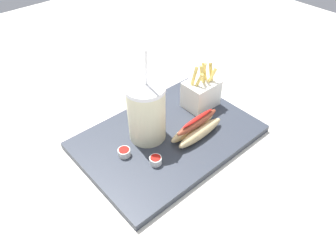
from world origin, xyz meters
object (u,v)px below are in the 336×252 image
(hot_dog_1, at_px, (197,128))
(ketchup_cup_1, at_px, (124,152))
(soda_cup, at_px, (146,112))
(fries_basket, at_px, (201,93))
(ketchup_cup_2, at_px, (156,160))

(hot_dog_1, relative_size, ketchup_cup_1, 5.10)
(soda_cup, bearing_deg, hot_dog_1, -40.39)
(fries_basket, bearing_deg, ketchup_cup_1, -176.68)
(soda_cup, height_order, ketchup_cup_2, soda_cup)
(soda_cup, bearing_deg, ketchup_cup_1, -169.57)
(hot_dog_1, bearing_deg, fries_basket, 39.62)
(soda_cup, xyz_separation_m, fries_basket, (0.20, 0.00, -0.04))
(soda_cup, height_order, hot_dog_1, soda_cup)
(ketchup_cup_1, bearing_deg, hot_dog_1, -19.98)
(soda_cup, xyz_separation_m, ketchup_cup_2, (-0.05, -0.09, -0.07))
(ketchup_cup_1, distance_m, ketchup_cup_2, 0.08)
(soda_cup, distance_m, ketchup_cup_2, 0.12)
(soda_cup, relative_size, ketchup_cup_2, 8.42)
(fries_basket, height_order, ketchup_cup_2, fries_basket)
(ketchup_cup_1, xyz_separation_m, ketchup_cup_2, (0.04, -0.07, 0.00))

